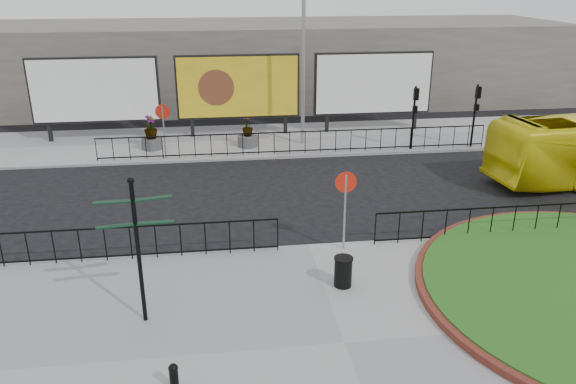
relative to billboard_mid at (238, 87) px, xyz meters
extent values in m
plane|color=black|center=(1.50, -12.97, -2.60)|extent=(90.00, 90.00, 0.00)
cube|color=gray|center=(1.50, -17.97, -2.54)|extent=(30.00, 10.00, 0.12)
cube|color=gray|center=(1.50, -0.97, -2.54)|extent=(44.00, 6.00, 0.12)
cylinder|color=gray|center=(-3.50, -3.57, -1.28)|extent=(0.07, 0.07, 2.40)
cylinder|color=#AD1C0B|center=(-3.50, -3.57, -0.33)|extent=(0.64, 0.03, 0.64)
cylinder|color=white|center=(-3.50, -3.55, -0.33)|extent=(0.50, 0.03, 0.50)
cylinder|color=gray|center=(2.50, -13.37, -1.28)|extent=(0.07, 0.07, 2.40)
cylinder|color=#AD1C0B|center=(2.50, -13.37, -0.33)|extent=(0.64, 0.03, 0.64)
cylinder|color=white|center=(2.50, -13.35, -0.33)|extent=(0.50, 0.03, 0.50)
cube|color=black|center=(-9.40, 0.03, -1.98)|extent=(0.18, 0.18, 1.00)
cube|color=black|center=(-4.60, 0.03, -1.98)|extent=(0.18, 0.18, 1.00)
cube|color=black|center=(-7.00, 0.03, 0.02)|extent=(6.20, 0.25, 3.20)
cube|color=white|center=(-7.00, -0.13, 0.02)|extent=(6.00, 0.06, 3.00)
cube|color=black|center=(-2.40, 0.03, -1.98)|extent=(0.18, 0.18, 1.00)
cube|color=black|center=(2.40, 0.03, -1.98)|extent=(0.18, 0.18, 1.00)
cube|color=black|center=(0.00, 0.03, 0.02)|extent=(6.20, 0.25, 3.20)
cube|color=yellow|center=(0.00, -0.13, 0.02)|extent=(6.00, 0.06, 3.00)
cube|color=black|center=(4.60, 0.03, -1.98)|extent=(0.18, 0.18, 1.00)
cube|color=black|center=(9.40, 0.03, -1.98)|extent=(0.18, 0.18, 1.00)
cube|color=black|center=(7.00, 0.03, 0.02)|extent=(6.20, 0.25, 3.20)
cube|color=white|center=(7.00, -0.13, 0.02)|extent=(6.00, 0.06, 3.00)
cylinder|color=gray|center=(3.00, -1.97, 2.02)|extent=(0.18, 0.18, 9.00)
cylinder|color=black|center=(8.00, -3.57, -0.98)|extent=(0.10, 0.10, 3.00)
cube|color=black|center=(8.00, -3.69, 0.17)|extent=(0.22, 0.18, 0.55)
cube|color=black|center=(8.00, -3.69, -0.53)|extent=(0.20, 0.16, 0.30)
cylinder|color=black|center=(11.00, -3.57, -0.98)|extent=(0.10, 0.10, 3.00)
cube|color=black|center=(11.00, -3.69, 0.17)|extent=(0.22, 0.18, 0.55)
cube|color=black|center=(11.00, -3.69, -0.53)|extent=(0.20, 0.16, 0.30)
cube|color=slate|center=(1.50, 9.03, -0.10)|extent=(40.00, 10.00, 5.00)
cylinder|color=black|center=(-3.08, -16.45, -0.71)|extent=(0.10, 0.10, 3.54)
sphere|color=black|center=(-3.08, -16.45, 1.11)|extent=(0.15, 0.15, 0.15)
cube|color=black|center=(-3.52, -16.47, 0.63)|extent=(0.83, 0.19, 0.03)
cube|color=black|center=(-2.65, -16.37, 0.63)|extent=(0.84, 0.31, 0.03)
cube|color=black|center=(-3.52, -16.52, 0.07)|extent=(0.84, 0.27, 0.03)
cube|color=black|center=(-2.64, -16.44, 0.07)|extent=(0.83, 0.19, 0.03)
cylinder|color=black|center=(-2.24, -19.03, -2.23)|extent=(0.18, 0.18, 0.50)
sphere|color=black|center=(-2.24, -19.03, -1.97)|extent=(0.20, 0.20, 0.20)
cylinder|color=black|center=(2.00, -15.51, -2.08)|extent=(0.47, 0.47, 0.79)
cylinder|color=black|center=(2.00, -15.51, -1.66)|extent=(0.51, 0.51, 0.05)
cylinder|color=#4C4C4F|center=(-4.26, -1.97, -2.22)|extent=(0.98, 0.98, 0.51)
imported|color=#234B14|center=(-4.26, -1.97, -1.42)|extent=(0.83, 0.83, 1.10)
cylinder|color=#4C4C4F|center=(0.30, -2.13, -2.22)|extent=(0.99, 0.99, 0.51)
imported|color=#234B14|center=(0.30, -2.13, -1.49)|extent=(0.73, 0.73, 0.94)
camera|label=1|loc=(-1.15, -28.33, 5.34)|focal=35.00mm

